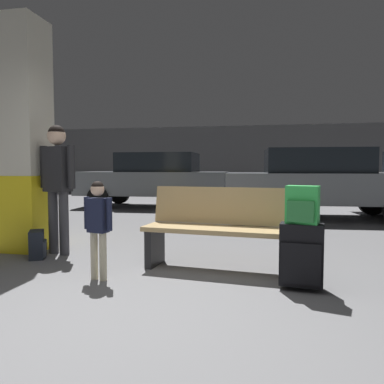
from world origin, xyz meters
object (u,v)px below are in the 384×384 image
Objects in this scene: suitcase at (301,255)px; adult at (57,175)px; structural_pillar at (24,137)px; child at (98,219)px; parked_car_near at (320,181)px; backpack_bright at (302,205)px; parked_car_far at (155,178)px; bench at (218,229)px; backpack_dark_floor at (37,245)px.

adult is (-2.92, 0.87, 0.69)m from suitcase.
child is (1.56, -1.09, -0.91)m from structural_pillar.
backpack_bright is at bearing -99.32° from parked_car_near.
structural_pillar is at bearing -91.02° from parked_car_far.
bench is 2.19m from adult.
child is 5.83m from parked_car_near.
child is (-1.93, -0.07, 0.28)m from suitcase.
structural_pillar reaches higher than backpack_bright.
backpack_bright is 5.13m from parked_car_near.
parked_car_near is (4.32, 4.04, -0.71)m from structural_pillar.
bench is at bearing -0.76° from backpack_dark_floor.
parked_car_far is at bearing 112.78° from bench.
backpack_dark_floor is 0.08× the size of parked_car_near.
backpack_bright is 0.08× the size of parked_car_far.
structural_pillar is 5.69m from parked_car_far.
parked_car_near is 4.51m from parked_car_far.
bench is 0.40× the size of parked_car_far.
child reaches higher than bench.
child is at bearing -149.80° from bench.
structural_pillar is 2.11m from child.
adult is (-2.92, 0.87, 0.24)m from backpack_bright.
backpack_bright is (-0.00, -0.00, 0.45)m from suitcase.
adult reaches higher than parked_car_far.
bench is 2.24m from backpack_dark_floor.
child is at bearing -118.28° from parked_car_near.
parked_car_near is (0.83, 5.06, 0.03)m from backpack_bright.
backpack_dark_floor is at bearing -86.83° from parked_car_far.
structural_pillar is 8.96× the size of backpack_bright.
structural_pillar reaches higher than bench.
parked_car_near reaches higher than suitcase.
adult is at bearing 171.94° from bench.
suitcase is 5.15m from parked_car_near.
child is 0.60× the size of adult.
bench is at bearing -67.22° from parked_car_far.
suitcase is 0.62× the size of child.
suitcase is (3.49, -1.02, -1.19)m from structural_pillar.
bench is 1.29m from child.
bench is at bearing -8.06° from adult.
parked_car_far is at bearing 159.09° from parked_car_near.
bench is 4.79m from parked_car_near.
adult reaches higher than backpack_bright.
backpack_dark_floor is 5.94m from parked_car_near.
child is at bearing -177.98° from suitcase.
parked_car_far reaches higher than suitcase.
structural_pillar is at bearing 136.07° from backpack_dark_floor.
parked_car_far is at bearing 102.19° from child.
backpack_dark_floor is at bearing 149.03° from child.
adult is (-0.99, 0.94, 0.41)m from child.
parked_car_near is at bearing 48.96° from backpack_dark_floor.
bench is at bearing -9.59° from structural_pillar.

